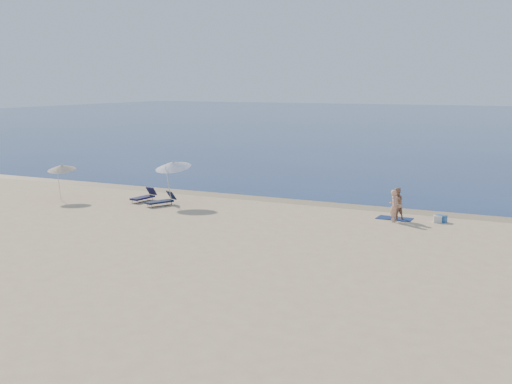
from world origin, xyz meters
TOP-DOWN VIEW (x-y plane):
  - ground at (0.00, 0.00)m, footprint 160.00×160.00m
  - sea at (0.00, 100.00)m, footprint 240.00×160.00m
  - wet_sand_strip at (0.00, 19.40)m, footprint 240.00×1.60m
  - person_left at (4.33, 16.52)m, footprint 0.39×0.58m
  - person_right at (4.31, 17.01)m, footprint 0.96×0.98m
  - beach_towel at (4.20, 17.19)m, footprint 1.71×0.97m
  - white_bag at (6.25, 17.30)m, footprint 0.45×0.41m
  - blue_cooler at (6.40, 17.42)m, footprint 0.54×0.44m
  - umbrella_near at (-7.70, 15.71)m, footprint 2.23×2.25m
  - umbrella_far at (-14.15, 14.12)m, footprint 1.96×1.98m
  - lounger_left at (-9.69, 15.73)m, footprint 0.77×1.74m
  - lounger_right at (-8.07, 15.06)m, footprint 1.24×1.78m

SIDE VIEW (x-z plane):
  - ground at x=0.00m, z-range 0.00..0.00m
  - wet_sand_strip at x=0.00m, z-range 0.00..0.00m
  - sea at x=0.00m, z-range 0.00..0.01m
  - beach_towel at x=4.20m, z-range 0.00..0.03m
  - white_bag at x=6.25m, z-range 0.00..0.33m
  - blue_cooler at x=6.40m, z-range 0.00..0.34m
  - lounger_left at x=-9.69m, z-range -0.10..0.64m
  - lounger_right at x=-8.07m, z-range -0.10..0.65m
  - person_left at x=4.33m, z-range 0.00..1.55m
  - person_right at x=4.31m, z-range 0.00..1.59m
  - umbrella_far at x=-14.15m, z-range 0.78..2.96m
  - umbrella_near at x=-7.70m, z-range 0.89..3.49m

